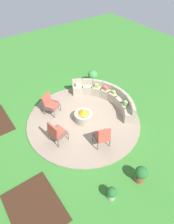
% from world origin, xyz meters
% --- Properties ---
extents(ground_plane, '(24.00, 24.00, 0.00)m').
position_xyz_m(ground_plane, '(0.00, 0.00, 0.00)').
color(ground_plane, '#387A2D').
extents(patio_circle, '(5.30, 5.30, 0.06)m').
position_xyz_m(patio_circle, '(0.00, 0.00, 0.03)').
color(patio_circle, gray).
rests_on(patio_circle, ground_plane).
extents(mulch_bed_right, '(2.07, 1.60, 0.04)m').
position_xyz_m(mulch_bed_right, '(2.39, -3.61, 0.02)').
color(mulch_bed_right, '#382114').
rests_on(mulch_bed_right, ground_plane).
extents(fire_pit, '(0.86, 0.86, 0.68)m').
position_xyz_m(fire_pit, '(0.00, 0.00, 0.32)').
color(fire_pit, '#9E937F').
rests_on(fire_pit, patio_circle).
extents(curved_stone_bench, '(3.77, 1.75, 0.81)m').
position_xyz_m(curved_stone_bench, '(-0.45, 1.75, 0.39)').
color(curved_stone_bench, '#9E937F').
rests_on(curved_stone_bench, patio_circle).
extents(lounge_chair_front_left, '(0.82, 0.84, 1.05)m').
position_xyz_m(lounge_chair_front_left, '(-1.37, -0.98, 0.60)').
color(lounge_chair_front_left, brown).
rests_on(lounge_chair_front_left, patio_circle).
extents(lounge_chair_front_right, '(0.73, 0.72, 1.10)m').
position_xyz_m(lounge_chair_front_right, '(0.41, -1.64, 0.61)').
color(lounge_chair_front_right, brown).
rests_on(lounge_chair_front_right, patio_circle).
extents(lounge_chair_back_left, '(0.74, 0.70, 1.03)m').
position_xyz_m(lounge_chair_back_left, '(1.66, -0.23, 0.60)').
color(lounge_chair_back_left, brown).
rests_on(lounge_chair_back_left, patio_circle).
extents(potted_plant_0, '(0.57, 0.57, 0.82)m').
position_xyz_m(potted_plant_0, '(-2.29, 2.25, 0.45)').
color(potted_plant_0, '#605B56').
rests_on(potted_plant_0, ground_plane).
extents(potted_plant_1, '(0.46, 0.46, 0.71)m').
position_xyz_m(potted_plant_1, '(3.67, -0.11, 0.39)').
color(potted_plant_1, brown).
rests_on(potted_plant_1, ground_plane).
extents(potted_plant_2, '(0.35, 0.35, 0.53)m').
position_xyz_m(potted_plant_2, '(3.56, -1.36, 0.29)').
color(potted_plant_2, '#A89E8E').
rests_on(potted_plant_2, ground_plane).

